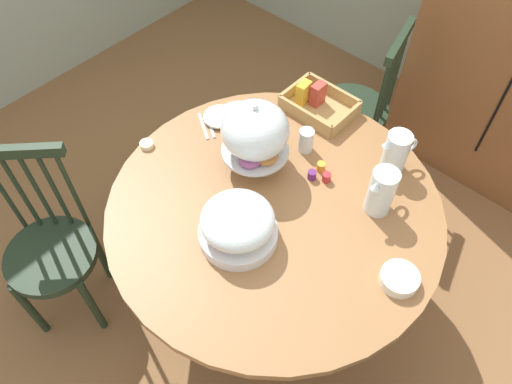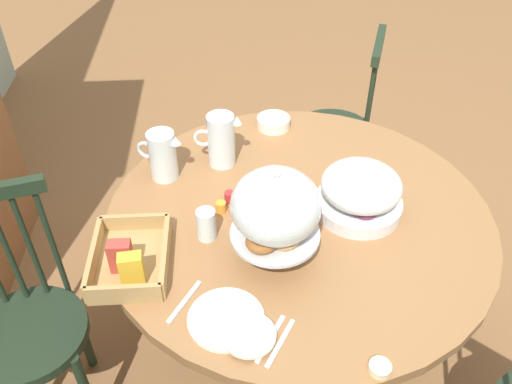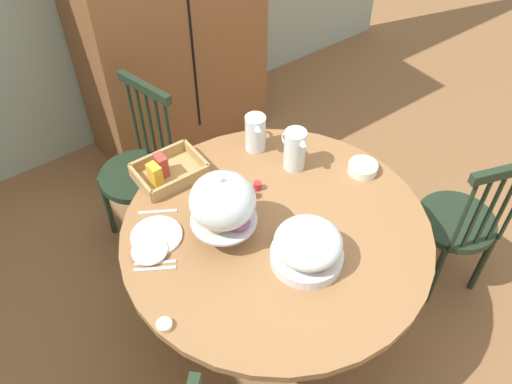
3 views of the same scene
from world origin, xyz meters
TOP-DOWN VIEW (x-y plane):
  - ground_plane at (0.00, 0.00)m, footprint 10.00×10.00m
  - wooden_armoire at (0.23, 1.50)m, footprint 1.18×0.60m
  - dining_table at (-0.14, -0.08)m, footprint 1.35×1.35m
  - windsor_chair_near_window at (0.77, -0.42)m, footprint 0.43×0.43m
  - windsor_chair_by_cabinet at (-0.36, 0.87)m, footprint 0.42×0.42m
  - pastry_stand_with_dome at (-0.34, 0.02)m, footprint 0.28×0.28m
  - fruit_platter_covered at (-0.15, -0.29)m, footprint 0.30×0.30m
  - orange_juice_pitcher at (0.09, 0.40)m, footprint 0.10×0.18m
  - milk_pitcher at (0.16, 0.18)m, footprint 0.10×0.19m
  - cereal_basket at (-0.37, 0.47)m, footprint 0.32×0.24m
  - china_plate_large at (-0.58, 0.18)m, footprint 0.22×0.22m
  - china_plate_small at (-0.65, 0.12)m, footprint 0.15×0.15m
  - cereal_bowl at (0.40, -0.04)m, footprint 0.14×0.14m
  - drinking_glass at (-0.24, 0.24)m, footprint 0.06×0.06m
  - butter_dish at (-0.77, -0.21)m, footprint 0.06×0.06m
  - jam_jar_strawberry at (-0.07, 0.16)m, footprint 0.04×0.04m
  - jam_jar_apricot at (-0.12, 0.19)m, footprint 0.04×0.04m
  - jam_jar_grape at (-0.12, 0.13)m, footprint 0.04×0.04m
  - table_knife at (-0.66, 0.06)m, footprint 0.15×0.10m
  - dinner_fork at (-0.67, 0.04)m, footprint 0.15×0.10m
  - soup_spoon at (-0.51, 0.30)m, footprint 0.15×0.10m

SIDE VIEW (x-z plane):
  - ground_plane at x=0.00m, z-range 0.00..0.00m
  - windsor_chair_near_window at x=0.77m, z-range -0.03..0.94m
  - windsor_chair_by_cabinet at x=-0.36m, z-range -0.03..0.94m
  - dining_table at x=-0.14m, z-range 0.19..0.93m
  - table_knife at x=-0.66m, z-range 0.74..0.75m
  - dinner_fork at x=-0.67m, z-range 0.74..0.75m
  - soup_spoon at x=-0.51m, z-range 0.74..0.75m
  - china_plate_large at x=-0.58m, z-range 0.74..0.75m
  - butter_dish at x=-0.77m, z-range 0.74..0.76m
  - china_plate_small at x=-0.65m, z-range 0.75..0.76m
  - jam_jar_strawberry at x=-0.07m, z-range 0.74..0.78m
  - jam_jar_apricot at x=-0.12m, z-range 0.74..0.78m
  - jam_jar_grape at x=-0.12m, z-range 0.74..0.78m
  - cereal_bowl at x=0.40m, z-range 0.74..0.78m
  - cereal_basket at x=-0.37m, z-range 0.71..0.84m
  - drinking_glass at x=-0.24m, z-range 0.74..0.85m
  - fruit_platter_covered at x=-0.15m, z-range 0.74..0.92m
  - orange_juice_pitcher at x=0.09m, z-range 0.73..0.92m
  - milk_pitcher at x=0.16m, z-range 0.73..0.94m
  - pastry_stand_with_dome at x=-0.34m, z-range 0.76..1.11m
  - wooden_armoire at x=0.23m, z-range 0.00..1.96m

